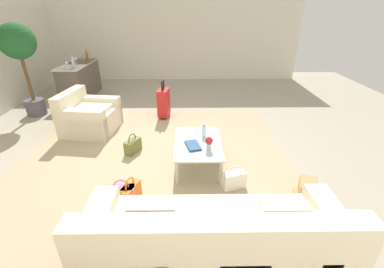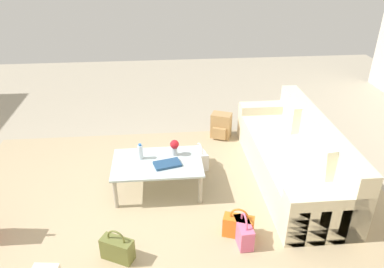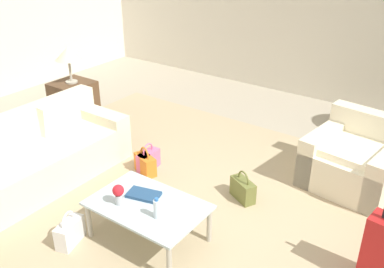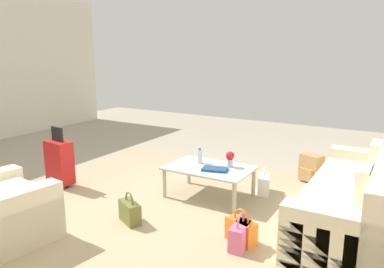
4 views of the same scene
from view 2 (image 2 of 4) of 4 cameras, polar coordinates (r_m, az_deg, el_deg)
ground_plane at (r=4.42m, az=-10.33°, el=-12.40°), size 12.00×12.00×0.00m
area_rug at (r=4.24m, az=-2.20°, el=-13.82°), size 5.20×4.40×0.01m
couch at (r=5.01m, az=15.69°, el=-3.61°), size 0.87×2.46×0.83m
coffee_table at (r=4.58m, az=-5.29°, el=-4.76°), size 1.09×0.72×0.41m
water_bottle at (r=4.60m, az=-7.87°, el=-2.71°), size 0.06×0.06×0.20m
coffee_table_book at (r=4.48m, az=-3.78°, el=-4.58°), size 0.35×0.26×0.03m
flower_vase at (r=4.62m, az=-2.68°, el=-1.87°), size 0.11×0.11×0.21m
handbag_orange at (r=4.08m, az=7.08°, el=-13.73°), size 0.35×0.24×0.36m
handbag_white at (r=5.14m, az=1.17°, el=-3.68°), size 0.22×0.35×0.36m
handbag_pink at (r=4.02m, az=7.84°, el=-14.60°), size 0.16×0.33×0.36m
handbag_olive at (r=3.89m, az=-11.31°, el=-16.75°), size 0.35×0.27×0.36m
backpack_tan at (r=5.86m, az=4.44°, el=1.20°), size 0.35×0.33×0.40m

